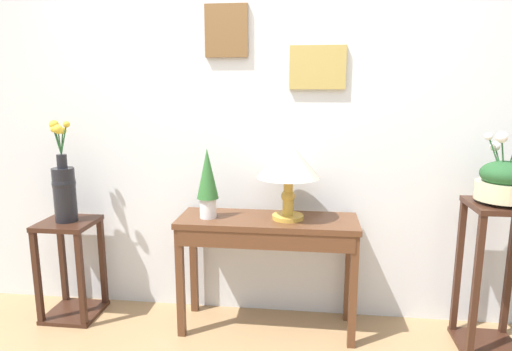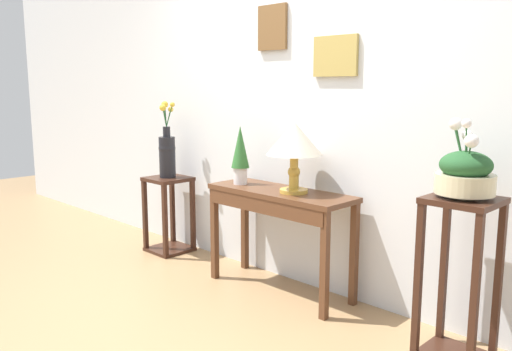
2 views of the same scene
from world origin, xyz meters
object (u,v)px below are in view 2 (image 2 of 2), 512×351
at_px(table_lamp, 294,142).
at_px(potted_plant_on_console, 240,152).
at_px(console_table, 278,207).
at_px(pedestal_stand_right, 458,281).
at_px(flower_vase_tall_left, 167,151).
at_px(planter_bowl_wide_right, 465,173).
at_px(pedestal_stand_left, 169,214).

relative_size(table_lamp, potted_plant_on_console, 1.11).
height_order(console_table, pedestal_stand_right, pedestal_stand_right).
xyz_separation_m(flower_vase_tall_left, pedestal_stand_right, (2.60, -0.07, -0.45)).
height_order(pedestal_stand_right, planter_bowl_wide_right, planter_bowl_wide_right).
xyz_separation_m(console_table, table_lamp, (0.12, 0.02, 0.46)).
bearing_deg(planter_bowl_wide_right, console_table, 177.93).
bearing_deg(table_lamp, flower_vase_tall_left, 179.88).
height_order(table_lamp, potted_plant_on_console, table_lamp).
bearing_deg(planter_bowl_wide_right, table_lamp, 176.62).
distance_m(table_lamp, pedestal_stand_right, 1.34).
height_order(pedestal_stand_left, flower_vase_tall_left, flower_vase_tall_left).
distance_m(pedestal_stand_left, pedestal_stand_right, 2.61).
bearing_deg(planter_bowl_wide_right, potted_plant_on_console, 178.75).
bearing_deg(pedestal_stand_left, table_lamp, -0.10).
bearing_deg(potted_plant_on_console, console_table, 1.70).
relative_size(flower_vase_tall_left, planter_bowl_wide_right, 1.62).
xyz_separation_m(pedestal_stand_right, planter_bowl_wide_right, (-0.00, -0.00, 0.57)).
bearing_deg(potted_plant_on_console, planter_bowl_wide_right, -1.25).
height_order(pedestal_stand_left, planter_bowl_wide_right, planter_bowl_wide_right).
bearing_deg(pedestal_stand_left, console_table, -1.10).
bearing_deg(planter_bowl_wide_right, pedestal_stand_left, 178.42).
height_order(console_table, table_lamp, table_lamp).
relative_size(table_lamp, pedestal_stand_left, 0.72).
xyz_separation_m(potted_plant_on_console, pedestal_stand_right, (1.66, -0.04, -0.52)).
bearing_deg(flower_vase_tall_left, table_lamp, -0.12).
bearing_deg(pedestal_stand_right, table_lamp, 176.67).
xyz_separation_m(console_table, pedestal_stand_left, (-1.30, 0.02, -0.28)).
xyz_separation_m(table_lamp, pedestal_stand_right, (1.18, -0.07, -0.63)).
bearing_deg(console_table, planter_bowl_wide_right, -2.07).
distance_m(console_table, flower_vase_tall_left, 1.33).
distance_m(potted_plant_on_console, pedestal_stand_right, 1.74).
height_order(table_lamp, planter_bowl_wide_right, planter_bowl_wide_right).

